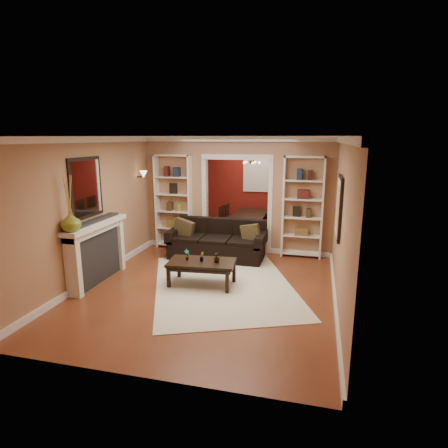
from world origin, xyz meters
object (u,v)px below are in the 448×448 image
(bookshelf_right, at_px, (303,208))
(fireplace, at_px, (98,253))
(bookshelf_left, at_px, (174,202))
(sofa, at_px, (217,240))
(coffee_table, at_px, (202,273))
(dining_table, at_px, (250,224))

(bookshelf_right, relative_size, fireplace, 1.35)
(bookshelf_left, height_order, fireplace, bookshelf_left)
(bookshelf_left, bearing_deg, sofa, -24.93)
(sofa, height_order, bookshelf_left, bookshelf_left)
(bookshelf_right, bearing_deg, fireplace, -145.20)
(coffee_table, distance_m, dining_table, 4.02)
(coffee_table, relative_size, dining_table, 0.74)
(sofa, relative_size, bookshelf_left, 0.96)
(bookshelf_left, xyz_separation_m, dining_table, (1.60, 1.80, -0.86))
(sofa, distance_m, fireplace, 2.65)
(coffee_table, bearing_deg, bookshelf_left, 117.33)
(sofa, distance_m, coffee_table, 1.65)
(sofa, bearing_deg, fireplace, -132.51)
(sofa, xyz_separation_m, bookshelf_left, (-1.25, 0.58, 0.72))
(sofa, height_order, fireplace, fireplace)
(fireplace, bearing_deg, bookshelf_right, 34.80)
(bookshelf_right, xyz_separation_m, fireplace, (-3.64, -2.53, -0.57))
(bookshelf_right, distance_m, dining_table, 2.50)
(bookshelf_right, bearing_deg, coffee_table, -127.54)
(coffee_table, bearing_deg, dining_table, 82.17)
(fireplace, relative_size, dining_table, 1.02)
(sofa, bearing_deg, dining_table, 81.64)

